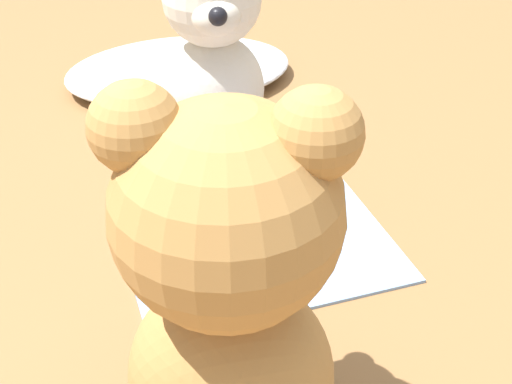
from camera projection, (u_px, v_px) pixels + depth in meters
name	position (u px, v px, depth m)	size (l,w,h in m)	color
ground_plane	(256.00, 242.00, 0.66)	(4.00, 4.00, 0.00)	olive
knitted_placemat	(256.00, 240.00, 0.66)	(0.24, 0.20, 0.01)	#7A9ED1
tulle_cloth	(179.00, 69.00, 0.95)	(0.30, 0.22, 0.04)	silver
teddy_bear_cream	(214.00, 48.00, 0.77)	(0.13, 0.13, 0.23)	silver
teddy_bear_tan	(230.00, 295.00, 0.40)	(0.16, 0.16, 0.26)	#B78447
cupcake_near_cream_bear	(303.00, 180.00, 0.70)	(0.05, 0.05, 0.07)	#993333
saucer_plate	(204.00, 246.00, 0.64)	(0.09, 0.09, 0.01)	white
cupcake_near_tan_bear	(203.00, 223.00, 0.63)	(0.06, 0.06, 0.07)	#993333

